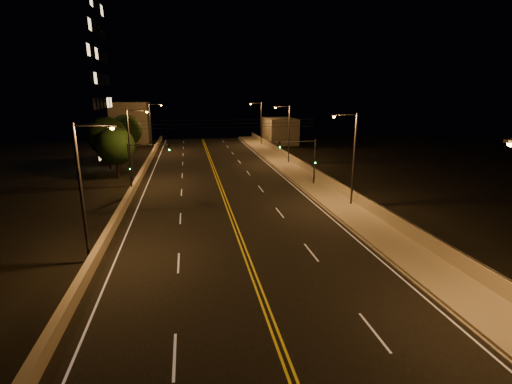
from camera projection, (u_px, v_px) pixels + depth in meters
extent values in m
plane|color=black|center=(288.00, 368.00, 14.83)|extent=(160.00, 160.00, 0.00)
cube|color=black|center=(231.00, 214.00, 33.84)|extent=(18.00, 120.00, 0.02)
cube|color=gray|center=(342.00, 206.00, 35.70)|extent=(3.60, 120.00, 0.30)
cube|color=gray|center=(323.00, 208.00, 35.39)|extent=(0.14, 120.00, 0.15)
cube|color=#ADA390|center=(358.00, 199.00, 35.82)|extent=(0.30, 120.00, 1.00)
cube|color=#ADA390|center=(118.00, 216.00, 32.03)|extent=(0.45, 120.00, 0.83)
cube|color=slate|center=(280.00, 131.00, 81.39)|extent=(6.00, 10.00, 5.49)
cube|color=slate|center=(131.00, 122.00, 83.59)|extent=(8.00, 8.00, 8.90)
cylinder|color=black|center=(359.00, 193.00, 35.68)|extent=(0.06, 120.00, 0.06)
cube|color=silver|center=(133.00, 219.00, 32.34)|extent=(0.12, 116.00, 0.00)
cube|color=silver|center=(320.00, 209.00, 35.34)|extent=(0.12, 116.00, 0.00)
cube|color=gold|center=(229.00, 214.00, 33.81)|extent=(0.12, 116.00, 0.00)
cube|color=gold|center=(232.00, 214.00, 33.87)|extent=(0.12, 116.00, 0.00)
cube|color=silver|center=(175.00, 356.00, 15.47)|extent=(0.12, 3.00, 0.00)
cube|color=silver|center=(178.00, 263.00, 24.02)|extent=(0.12, 3.00, 0.00)
cube|color=silver|center=(180.00, 218.00, 32.58)|extent=(0.12, 3.00, 0.00)
cube|color=silver|center=(181.00, 192.00, 41.13)|extent=(0.12, 3.00, 0.00)
cube|color=silver|center=(182.00, 175.00, 49.69)|extent=(0.12, 3.00, 0.00)
cube|color=silver|center=(183.00, 163.00, 58.24)|extent=(0.12, 3.00, 0.00)
cube|color=silver|center=(183.00, 155.00, 66.80)|extent=(0.12, 3.00, 0.00)
cube|color=silver|center=(183.00, 148.00, 75.36)|extent=(0.12, 3.00, 0.00)
cube|color=silver|center=(184.00, 142.00, 83.91)|extent=(0.12, 3.00, 0.00)
cube|color=silver|center=(374.00, 332.00, 17.04)|extent=(0.12, 3.00, 0.00)
cube|color=silver|center=(311.00, 252.00, 25.60)|extent=(0.12, 3.00, 0.00)
cube|color=silver|center=(280.00, 213.00, 34.15)|extent=(0.12, 3.00, 0.00)
cube|color=silver|center=(261.00, 189.00, 42.71)|extent=(0.12, 3.00, 0.00)
cube|color=silver|center=(248.00, 173.00, 51.26)|extent=(0.12, 3.00, 0.00)
cube|color=silver|center=(239.00, 162.00, 59.82)|extent=(0.12, 3.00, 0.00)
cube|color=silver|center=(233.00, 153.00, 68.37)|extent=(0.12, 3.00, 0.00)
cube|color=silver|center=(227.00, 147.00, 76.93)|extent=(0.12, 3.00, 0.00)
cube|color=silver|center=(223.00, 141.00, 85.49)|extent=(0.12, 3.00, 0.00)
cube|color=#2D2D33|center=(511.00, 141.00, 15.28)|extent=(0.50, 0.25, 0.14)
sphere|color=#FF9E2D|center=(511.00, 143.00, 15.30)|extent=(0.28, 0.28, 0.28)
cylinder|color=#2D2D33|center=(354.00, 161.00, 34.94)|extent=(0.20, 0.20, 8.95)
cylinder|color=#2D2D33|center=(346.00, 115.00, 33.64)|extent=(2.20, 0.12, 0.12)
cube|color=#2D2D33|center=(334.00, 115.00, 33.47)|extent=(0.50, 0.25, 0.14)
sphere|color=#FF9E2D|center=(334.00, 117.00, 33.49)|extent=(0.28, 0.28, 0.28)
cylinder|color=#2D2D33|center=(289.00, 135.00, 56.82)|extent=(0.20, 0.20, 8.95)
cylinder|color=#2D2D33|center=(283.00, 106.00, 55.52)|extent=(2.20, 0.12, 0.12)
cube|color=#2D2D33|center=(275.00, 107.00, 55.34)|extent=(0.50, 0.25, 0.14)
sphere|color=#FF9E2D|center=(275.00, 108.00, 55.37)|extent=(0.28, 0.28, 0.28)
cylinder|color=#2D2D33|center=(261.00, 124.00, 77.72)|extent=(0.20, 0.20, 8.95)
cylinder|color=#2D2D33|center=(256.00, 103.00, 76.42)|extent=(2.20, 0.12, 0.12)
cube|color=#2D2D33|center=(251.00, 103.00, 76.24)|extent=(0.50, 0.25, 0.14)
sphere|color=#FF9E2D|center=(251.00, 104.00, 76.27)|extent=(0.28, 0.28, 0.28)
cylinder|color=#2D2D33|center=(82.00, 196.00, 23.05)|extent=(0.20, 0.20, 8.95)
cylinder|color=#2D2D33|center=(93.00, 125.00, 22.13)|extent=(2.20, 0.12, 0.12)
cube|color=#2D2D33|center=(112.00, 126.00, 22.34)|extent=(0.50, 0.25, 0.14)
sphere|color=#FF9E2D|center=(112.00, 128.00, 22.37)|extent=(0.28, 0.28, 0.28)
cylinder|color=#2D2D33|center=(130.00, 149.00, 42.94)|extent=(0.20, 0.20, 8.95)
cylinder|color=#2D2D33|center=(137.00, 110.00, 42.02)|extent=(2.20, 0.12, 0.12)
cube|color=#2D2D33|center=(147.00, 111.00, 42.23)|extent=(0.50, 0.25, 0.14)
sphere|color=#FF9E2D|center=(147.00, 112.00, 42.25)|extent=(0.28, 0.28, 0.28)
cylinder|color=#2D2D33|center=(150.00, 129.00, 67.76)|extent=(0.20, 0.20, 8.95)
cylinder|color=#2D2D33|center=(155.00, 104.00, 66.84)|extent=(2.20, 0.12, 0.12)
cube|color=#2D2D33|center=(161.00, 105.00, 67.05)|extent=(0.50, 0.25, 0.14)
sphere|color=#FF9E2D|center=(161.00, 105.00, 67.08)|extent=(0.28, 0.28, 0.28)
cylinder|color=#2D2D33|center=(314.00, 163.00, 43.51)|extent=(0.18, 0.18, 5.55)
cylinder|color=#2D2D33|center=(295.00, 141.00, 42.41)|extent=(5.00, 0.10, 0.10)
cube|color=black|center=(280.00, 145.00, 42.20)|extent=(0.28, 0.18, 0.80)
sphere|color=#19FF4C|center=(280.00, 147.00, 42.16)|extent=(0.14, 0.14, 0.14)
cube|color=black|center=(315.00, 161.00, 43.31)|extent=(0.22, 0.14, 0.55)
cylinder|color=#2D2D33|center=(130.00, 169.00, 39.87)|extent=(0.18, 0.18, 5.55)
cylinder|color=#2D2D33|center=(152.00, 145.00, 39.65)|extent=(5.00, 0.10, 0.10)
cube|color=black|center=(169.00, 148.00, 40.05)|extent=(0.28, 0.18, 0.80)
sphere|color=#19FF4C|center=(169.00, 150.00, 40.01)|extent=(0.14, 0.14, 0.14)
cube|color=black|center=(130.00, 167.00, 39.67)|extent=(0.22, 0.14, 0.55)
cylinder|color=black|center=(220.00, 128.00, 41.08)|extent=(22.00, 0.03, 0.03)
cylinder|color=black|center=(219.00, 124.00, 40.98)|extent=(22.00, 0.03, 0.03)
cylinder|color=black|center=(219.00, 120.00, 40.88)|extent=(22.00, 0.03, 0.03)
cube|color=slate|center=(13.00, 66.00, 54.44)|extent=(24.00, 15.00, 29.26)
cylinder|color=black|center=(118.00, 169.00, 48.17)|extent=(0.36, 0.36, 2.31)
sphere|color=black|center=(115.00, 146.00, 47.39)|extent=(4.88, 4.88, 4.88)
cylinder|color=black|center=(110.00, 160.00, 53.97)|extent=(0.36, 0.36, 2.62)
sphere|color=black|center=(107.00, 136.00, 53.10)|extent=(5.53, 5.53, 5.53)
cylinder|color=black|center=(128.00, 149.00, 64.34)|extent=(0.36, 0.36, 2.54)
sphere|color=black|center=(126.00, 130.00, 63.49)|extent=(5.36, 5.36, 5.36)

